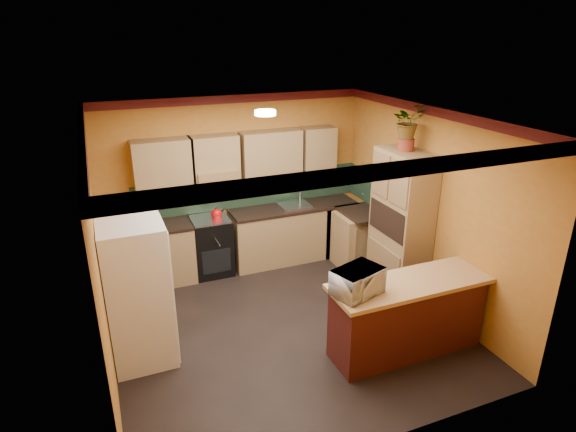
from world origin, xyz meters
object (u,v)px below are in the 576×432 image
object	(u,v)px
base_cabinets_back	(250,240)
pantry	(401,225)
breakfast_bar	(406,318)
fridge	(138,295)
microwave	(357,281)
stove	(211,246)

from	to	relation	value
base_cabinets_back	pantry	size ratio (longest dim) A/B	1.74
pantry	breakfast_bar	distance (m)	1.54
fridge	microwave	bearing A→B (deg)	-24.69
fridge	pantry	distance (m)	3.61
stove	breakfast_bar	world-z (taller)	stove
fridge	microwave	size ratio (longest dim) A/B	3.19
fridge	pantry	bearing A→B (deg)	3.49
base_cabinets_back	breakfast_bar	size ratio (longest dim) A/B	2.03
breakfast_bar	base_cabinets_back	bearing A→B (deg)	109.96
pantry	base_cabinets_back	bearing A→B (deg)	137.48
base_cabinets_back	fridge	size ratio (longest dim) A/B	2.15
stove	fridge	distance (m)	2.23
base_cabinets_back	fridge	bearing A→B (deg)	-136.09
breakfast_bar	microwave	bearing A→B (deg)	180.00
base_cabinets_back	pantry	xyz separation A→B (m)	(1.73, -1.58, 0.61)
base_cabinets_back	stove	size ratio (longest dim) A/B	4.01
base_cabinets_back	breakfast_bar	distance (m)	2.99
pantry	breakfast_bar	xyz separation A→B (m)	(-0.71, -1.23, -0.61)
base_cabinets_back	microwave	distance (m)	2.90
breakfast_bar	stove	bearing A→B (deg)	120.34
pantry	microwave	bearing A→B (deg)	-138.73
breakfast_bar	microwave	distance (m)	0.94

